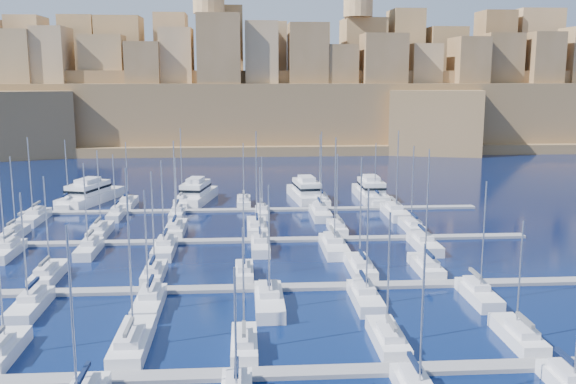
{
  "coord_description": "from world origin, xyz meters",
  "views": [
    {
      "loc": [
        -1.24,
        -84.21,
        25.04
      ],
      "look_at": [
        4.95,
        6.0,
        8.31
      ],
      "focal_mm": 40.0,
      "sensor_mm": 36.0,
      "label": 1
    }
  ],
  "objects": [
    {
      "name": "sailboat_37",
      "position": [
        -23.59,
        37.4,
        0.73
      ],
      "size": [
        2.71,
        9.02,
        12.64
      ],
      "color": "silver",
      "rests_on": "ground"
    },
    {
      "name": "sailboat_43",
      "position": [
        -23.85,
        27.4,
        0.71
      ],
      "size": [
        2.22,
        7.39,
        11.71
      ],
      "color": "silver",
      "rests_on": "ground"
    },
    {
      "name": "sailboat_38",
      "position": [
        -13.26,
        37.23,
        0.75
      ],
      "size": [
        2.6,
        8.67,
        15.21
      ],
      "color": "silver",
      "rests_on": "ground"
    },
    {
      "name": "sailboat_25",
      "position": [
        -23.99,
        15.39,
        0.74
      ],
      "size": [
        2.7,
        9.01,
        13.67
      ],
      "color": "silver",
      "rests_on": "ground"
    },
    {
      "name": "sailboat_26",
      "position": [
        -12.28,
        15.76,
        0.76
      ],
      "size": [
        2.93,
        9.75,
        15.05
      ],
      "color": "silver",
      "rests_on": "ground"
    },
    {
      "name": "sailboat_15",
      "position": [
        -1.44,
        -7.36,
        0.7
      ],
      "size": [
        2.24,
        7.47,
        10.77
      ],
      "color": "silver",
      "rests_on": "ground"
    },
    {
      "name": "sailboat_27",
      "position": [
        0.62,
        16.11,
        0.78
      ],
      "size": [
        3.14,
        10.48,
        16.42
      ],
      "color": "silver",
      "rests_on": "ground"
    },
    {
      "name": "sailboat_33",
      "position": [
        0.88,
        4.76,
        0.73
      ],
      "size": [
        2.61,
        8.7,
        12.53
      ],
      "color": "silver",
      "rests_on": "ground"
    },
    {
      "name": "sailboat_42",
      "position": [
        -37.39,
        25.93,
        0.76
      ],
      "size": [
        3.12,
        10.39,
        14.89
      ],
      "color": "silver",
      "rests_on": "ground"
    },
    {
      "name": "fortified_city",
      "position": [
        -0.19,
        155.26,
        14.74
      ],
      "size": [
        460.0,
        108.95,
        59.52
      ],
      "color": "brown",
      "rests_on": "ground"
    },
    {
      "name": "sailboat_4",
      "position": [
        11.91,
        -28.74,
        0.73
      ],
      "size": [
        2.62,
        8.74,
        12.98
      ],
      "color": "silver",
      "rests_on": "ground"
    },
    {
      "name": "sailboat_44",
      "position": [
        -13.22,
        27.24,
        0.71
      ],
      "size": [
        2.32,
        7.73,
        11.09
      ],
      "color": "silver",
      "rests_on": "ground"
    },
    {
      "name": "sailboat_13",
      "position": [
        -25.5,
        -6.59,
        0.74
      ],
      "size": [
        2.72,
        9.05,
        13.15
      ],
      "color": "silver",
      "rests_on": "ground"
    },
    {
      "name": "motor_yacht_c",
      "position": [
        11.01,
        41.37,
        1.73
      ],
      "size": [
        6.68,
        16.82,
        5.25
      ],
      "color": "silver",
      "rests_on": "ground"
    },
    {
      "name": "motor_yacht_b",
      "position": [
        -10.81,
        41.09,
        1.73
      ],
      "size": [
        7.75,
        16.41,
        5.25
      ],
      "color": "silver",
      "rests_on": "ground"
    },
    {
      "name": "sailboat_5",
      "position": [
        24.37,
        -28.83,
        0.72
      ],
      "size": [
        2.57,
        8.56,
        11.99
      ],
      "color": "silver",
      "rests_on": "ground"
    },
    {
      "name": "sailboat_35",
      "position": [
        24.67,
        4.21,
        0.76
      ],
      "size": [
        2.94,
        9.82,
        14.95
      ],
      "color": "silver",
      "rests_on": "ground"
    },
    {
      "name": "sailboat_20",
      "position": [
        -11.67,
        -17.51,
        0.74
      ],
      "size": [
        2.77,
        9.24,
        13.5
      ],
      "color": "silver",
      "rests_on": "ground"
    },
    {
      "name": "sailboat_19",
      "position": [
        -24.24,
        -17.47,
        0.74
      ],
      "size": [
        2.75,
        9.17,
        13.36
      ],
      "color": "silver",
      "rests_on": "ground"
    },
    {
      "name": "sailboat_1",
      "position": [
        -22.96,
        -28.93,
        0.72
      ],
      "size": [
        2.51,
        8.35,
        11.58
      ],
      "color": "silver",
      "rests_on": "ground"
    },
    {
      "name": "sailboat_30",
      "position": [
        -34.44,
        4.47,
        0.76
      ],
      "size": [
        2.79,
        9.3,
        15.53
      ],
      "color": "silver",
      "rests_on": "ground"
    },
    {
      "name": "sailboat_17",
      "position": [
        21.84,
        -6.62,
        0.73
      ],
      "size": [
        2.7,
        8.99,
        12.96
      ],
      "color": "silver",
      "rests_on": "ground"
    },
    {
      "name": "sailboat_45",
      "position": [
        1.77,
        27.27,
        0.71
      ],
      "size": [
        2.3,
        7.65,
        11.1
      ],
      "color": "silver",
      "rests_on": "ground"
    },
    {
      "name": "sailboat_31",
      "position": [
        -23.27,
        4.86,
        0.73
      ],
      "size": [
        2.55,
        8.5,
        13.32
      ],
      "color": "silver",
      "rests_on": "ground"
    },
    {
      "name": "sailboat_23",
      "position": [
        24.77,
        -17.29,
        0.74
      ],
      "size": [
        2.64,
        8.8,
        13.92
      ],
      "color": "silver",
      "rests_on": "ground"
    },
    {
      "name": "sailboat_40",
      "position": [
        13.41,
        37.98,
        0.75
      ],
      "size": [
        3.06,
        10.21,
        13.79
      ],
      "color": "silver",
      "rests_on": "ground"
    },
    {
      "name": "pontoon_mid_near",
      "position": [
        0.0,
        -12.0,
        0.2
      ],
      "size": [
        84.0,
        2.0,
        0.4
      ],
      "primitive_type": "cube",
      "color": "slate",
      "rests_on": "ground"
    },
    {
      "name": "sailboat_46",
      "position": [
        12.07,
        25.97,
        0.77
      ],
      "size": [
        3.09,
        10.31,
        15.5
      ],
      "color": "silver",
      "rests_on": "ground"
    },
    {
      "name": "sailboat_36",
      "position": [
        -34.74,
        37.24,
        0.73
      ],
      "size": [
        2.61,
        8.69,
        13.17
      ],
      "color": "silver",
      "rests_on": "ground"
    },
    {
      "name": "sailboat_16",
      "position": [
        13.35,
        -6.36,
        0.76
      ],
      "size": [
        2.86,
        9.52,
        15.07
      ],
      "color": "silver",
      "rests_on": "ground"
    },
    {
      "name": "sailboat_24",
      "position": [
        -36.92,
        14.89,
        0.73
      ],
      "size": [
        2.4,
        7.99,
        12.92
      ],
      "color": "silver",
      "rests_on": "ground"
    },
    {
      "name": "sailboat_22",
      "position": [
        11.89,
        -17.46,
        0.74
      ],
      "size": [
        2.74,
        9.14,
        13.32
      ],
      "color": "silver",
      "rests_on": "ground"
    },
    {
      "name": "sailboat_47",
      "position": [
        25.44,
        25.74,
        0.77
      ],
      "size": [
        3.23,
        10.78,
        15.62
      ],
      "color": "silver",
      "rests_on": "ground"
    },
    {
      "name": "sailboat_14",
      "position": [
        -12.57,
        -7.03,
        0.74
      ],
      "size": [
        2.45,
        8.15,
        13.7
      ],
      "color": "silver",
      "rests_on": "ground"
    },
    {
      "name": "ground",
      "position": [
        0.0,
        0.0,
        0.0
      ],
      "size": [
        600.0,
        600.0,
        0.0
      ],
      "primitive_type": "plane",
      "color": "#050B32",
      "rests_on": "ground"
    },
    {
      "name": "sailboat_32",
      "position": [
        -12.65,
        4.34,
        0.74
      ],
      "size": [
        2.87,
        9.56,
        13.66
      ],
      "color": "silver",
      "rests_on": "ground"
    },
    {
      "name": "sailboat_41",
      "position": [
        24.15,
        37.03,
        0.72
      ],
      "size": [
        2.48,
        8.27,
        12.15
      ],
      "color": "silver",
      "rests_on": "ground"
    },
    {
      "name": "pontoon_near",
      "position": [
        0.0,
        -34.0,
        0.2
      ],
      "size": [
        84.0,
        2.0,
        0.4
      ],
      "primitive_type": "cube",
      "color": "slate",
      "rests_on": "ground"
    },
    {
      "name": "sailboat_28",
      "position": [
        13.45,
        14.98,
        0.73
      ],
      "size": [
        2.45,
        8.17,
        12.86
      ],
      "color": "silver",
      "rests_on": "ground"
    },
    {
      "name": "sailboat_34",
      "position": [
        11.36,
        3.82,
        0.78
      ],
      "size": [
        3.18,
        10.61,
        16.7
      ],
      "color": "silver",
      "rests_on": "ground"
    },
    {
      "name": "motor_yacht_d",
      "position": [
        24.07,
        41.33,
        1.73
      ],
      "size": [
        4.99,
        16.33,
        5.25
      ],
      "color": "silver",
      "rests_on": "ground"
    },
    {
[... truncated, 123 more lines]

